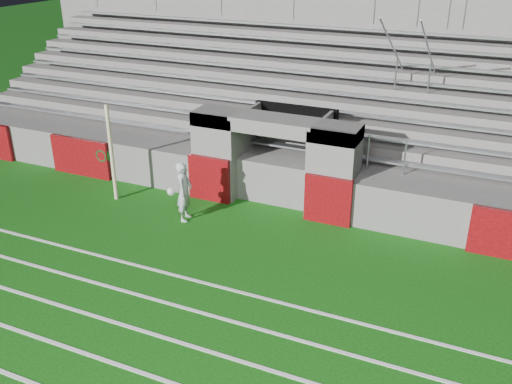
% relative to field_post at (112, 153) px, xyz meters
% --- Properties ---
extents(ground, '(90.00, 90.00, 0.00)m').
position_rel_field_post_xyz_m(ground, '(4.38, -1.89, -1.44)').
color(ground, '#0E4B0C').
rests_on(ground, ground).
extents(field_post, '(0.11, 0.11, 2.87)m').
position_rel_field_post_xyz_m(field_post, '(0.00, 0.00, 0.00)').
color(field_post, beige).
rests_on(field_post, ground).
extents(stadium_structure, '(26.00, 8.48, 5.42)m').
position_rel_field_post_xyz_m(stadium_structure, '(4.38, 6.08, 0.06)').
color(stadium_structure, '#5E5B59').
rests_on(stadium_structure, ground).
extents(goalkeeper_with_ball, '(0.65, 0.69, 1.68)m').
position_rel_field_post_xyz_m(goalkeeper_with_ball, '(2.56, -0.32, -0.60)').
color(goalkeeper_with_ball, '#B2B7BC').
rests_on(goalkeeper_with_ball, ground).
extents(hose_coil, '(0.56, 0.14, 0.56)m').
position_rel_field_post_xyz_m(hose_coil, '(-1.23, 1.05, -0.62)').
color(hose_coil, '#0B3B0C').
rests_on(hose_coil, ground).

